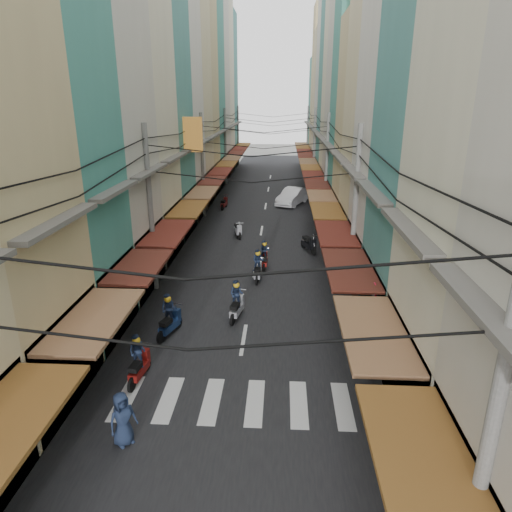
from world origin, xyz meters
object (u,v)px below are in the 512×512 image
at_px(white_car, 292,204).
at_px(market_umbrella, 417,340).
at_px(bicycle, 379,312).
at_px(traffic_sign, 373,304).

relative_size(white_car, market_umbrella, 2.37).
relative_size(bicycle, market_umbrella, 0.75).
xyz_separation_m(market_umbrella, traffic_sign, (-1.03, 1.98, 0.29)).
xyz_separation_m(white_car, traffic_sign, (2.36, -26.04, 2.27)).
height_order(bicycle, market_umbrella, market_umbrella).
bearing_deg(bicycle, white_car, 15.03).
bearing_deg(bicycle, traffic_sign, 169.14).
relative_size(market_umbrella, traffic_sign, 0.73).
xyz_separation_m(white_car, bicycle, (3.56, -22.02, 0.00)).
bearing_deg(traffic_sign, white_car, 95.18).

